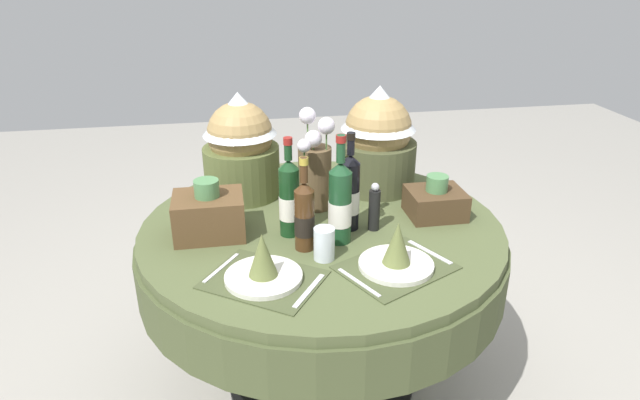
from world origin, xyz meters
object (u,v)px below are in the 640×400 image
Objects in this scene: gift_tub_back_left at (240,143)px; place_setting_left at (263,267)px; woven_basket_side_left at (209,214)px; wine_bottle_rear at (289,198)px; gift_tub_back_right at (378,136)px; wine_bottle_right at (340,203)px; place_setting_right at (397,255)px; wine_bottle_left at (350,192)px; woven_basket_side_right at (435,201)px; pepper_mill at (374,208)px; wine_bottle_centre at (304,216)px; dining_table at (321,257)px; flower_vase at (314,169)px; tumbler_mid at (324,244)px.

place_setting_left is at bearing -87.49° from gift_tub_back_left.
wine_bottle_rear is at bearing -8.91° from woven_basket_side_left.
woven_basket_side_left is at bearing -155.20° from gift_tub_back_right.
gift_tub_back_right is at bearing 60.61° from wine_bottle_right.
place_setting_right is 0.98× the size of gift_tub_back_left.
wine_bottle_left is at bearing 41.81° from place_setting_left.
wine_bottle_rear is 0.82× the size of gift_tub_back_right.
pepper_mill is at bearing -164.34° from woven_basket_side_right.
wine_bottle_centre is at bearing -71.91° from wine_bottle_rear.
wine_bottle_left reaches higher than place_setting_right.
dining_table is at bearing 55.43° from place_setting_left.
gift_tub_back_left is at bearing 134.17° from wine_bottle_left.
dining_table is 7.52× the size of pepper_mill.
pepper_mill reaches higher than woven_basket_side_right.
place_setting_right is 0.33m from wine_bottle_centre.
place_setting_right is at bearing -126.70° from woven_basket_side_right.
gift_tub_back_right reaches higher than woven_basket_side_right.
wine_bottle_right is (-0.14, 0.21, 0.10)m from place_setting_right.
gift_tub_back_left is at bearing 177.84° from gift_tub_back_right.
dining_table is 0.30m from pepper_mill.
wine_bottle_centre is at bearing -146.06° from wine_bottle_left.
place_setting_left is 1.19× the size of wine_bottle_rear.
flower_vase is 0.22m from wine_bottle_left.
wine_bottle_right is (0.04, -0.14, 0.29)m from dining_table.
wine_bottle_centre is (0.15, 0.18, 0.08)m from place_setting_left.
wine_bottle_right is (0.13, 0.03, 0.02)m from wine_bottle_centre.
gift_tub_back_right reaches higher than tumbler_mid.
gift_tub_back_left is 0.56m from gift_tub_back_right.
woven_basket_side_right is (0.84, 0.01, -0.02)m from woven_basket_side_left.
pepper_mill is at bearing -16.90° from wine_bottle_left.
flower_vase is at bearing 161.13° from woven_basket_side_right.
flower_vase reaches higher than pepper_mill.
pepper_mill is 0.74× the size of woven_basket_side_left.
place_setting_left is at bearing -129.10° from gift_tub_back_right.
flower_vase is 1.23× the size of wine_bottle_centre.
wine_bottle_right is at bearing -120.83° from wine_bottle_left.
gift_tub_back_right reaches higher than gift_tub_back_left.
gift_tub_back_right is (0.29, 0.16, 0.07)m from flower_vase.
pepper_mill is 0.42m from gift_tub_back_right.
wine_bottle_left reaches higher than pepper_mill.
place_setting_left is 0.42m from place_setting_right.
flower_vase is 0.41m from tumbler_mid.
dining_table is at bearing 116.83° from place_setting_right.
flower_vase reaches higher than wine_bottle_right.
wine_bottle_rear is 0.23m from tumbler_mid.
pepper_mill is (0.18, -0.08, 0.23)m from dining_table.
wine_bottle_left reaches higher than tumbler_mid.
place_setting_right is 0.43m from woven_basket_side_right.
gift_tub_back_right is at bearing 28.24° from flower_vase.
wine_bottle_right is at bearing -56.39° from gift_tub_back_left.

